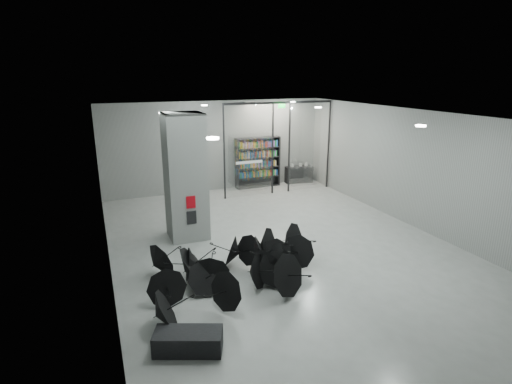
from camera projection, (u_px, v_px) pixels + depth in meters
name	position (u px, v px, depth m)	size (l,w,h in m)	color
room	(285.00, 156.00, 11.67)	(14.00, 14.02, 4.01)	gray
column	(185.00, 177.00, 12.79)	(1.20, 1.20, 4.00)	slate
fire_cabinet	(191.00, 202.00, 12.42)	(0.28, 0.04, 0.38)	#A50A07
info_panel	(192.00, 218.00, 12.56)	(0.30, 0.03, 0.42)	black
exit_sign	(282.00, 106.00, 16.98)	(0.30, 0.06, 0.15)	#0CE533
glass_partition	(279.00, 144.00, 17.61)	(5.06, 0.08, 4.00)	silver
bench	(188.00, 341.00, 7.78)	(1.30, 0.56, 0.42)	black
bookshelf	(258.00, 162.00, 18.84)	(2.12, 0.42, 2.33)	black
shop_counter	(299.00, 174.00, 19.82)	(1.33, 0.53, 0.80)	black
umbrella_cluster	(242.00, 270.00, 10.39)	(5.21, 3.41, 1.30)	black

